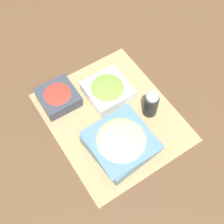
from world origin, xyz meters
TOP-DOWN VIEW (x-y plane):
  - ground_plane at (0.00, 0.00)m, footprint 3.00×3.00m
  - placemat at (0.00, 0.00)m, footprint 0.45×0.38m
  - cucumber_bowl at (-0.10, 0.04)m, footprint 0.19×0.19m
  - tomato_bowl at (0.15, 0.12)m, footprint 0.12×0.12m
  - lettuce_bowl at (0.08, -0.03)m, footprint 0.14×0.14m
  - pepper_shaker at (-0.05, -0.11)m, footprint 0.05×0.05m

SIDE VIEW (x-z plane):
  - ground_plane at x=0.00m, z-range 0.00..0.00m
  - placemat at x=0.00m, z-range 0.00..0.00m
  - tomato_bowl at x=0.15m, z-range 0.01..0.05m
  - lettuce_bowl at x=0.08m, z-range 0.00..0.06m
  - cucumber_bowl at x=-0.10m, z-range 0.00..0.07m
  - pepper_shaker at x=-0.05m, z-range 0.00..0.12m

